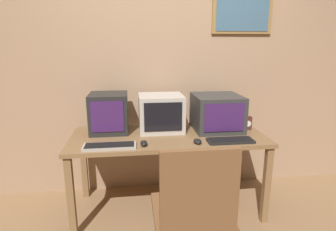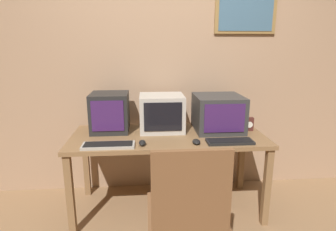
{
  "view_description": "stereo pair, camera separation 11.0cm",
  "coord_description": "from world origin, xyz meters",
  "px_view_note": "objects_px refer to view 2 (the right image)",
  "views": [
    {
      "loc": [
        -0.31,
        -1.54,
        1.54
      ],
      "look_at": [
        0.0,
        0.88,
        0.93
      ],
      "focal_mm": 30.0,
      "sensor_mm": 36.0,
      "label": 1
    },
    {
      "loc": [
        -0.2,
        -1.55,
        1.54
      ],
      "look_at": [
        0.0,
        0.88,
        0.93
      ],
      "focal_mm": 30.0,
      "sensor_mm": 36.0,
      "label": 2
    }
  ],
  "objects_px": {
    "monitor_center": "(162,113)",
    "mouse_near_keyboard": "(142,143)",
    "monitor_left": "(110,112)",
    "monitor_right": "(218,113)",
    "keyboard_main": "(108,145)",
    "mouse_far_corner": "(196,142)",
    "office_chair": "(186,225)",
    "desk_clock": "(249,124)",
    "keyboard_side": "(230,141)"
  },
  "relations": [
    {
      "from": "monitor_right",
      "to": "monitor_left",
      "type": "bearing_deg",
      "value": 176.82
    },
    {
      "from": "keyboard_main",
      "to": "office_chair",
      "type": "relative_size",
      "value": 0.42
    },
    {
      "from": "mouse_near_keyboard",
      "to": "desk_clock",
      "type": "relative_size",
      "value": 0.81
    },
    {
      "from": "mouse_near_keyboard",
      "to": "office_chair",
      "type": "xyz_separation_m",
      "value": [
        0.28,
        -0.63,
        -0.34
      ]
    },
    {
      "from": "monitor_center",
      "to": "mouse_near_keyboard",
      "type": "xyz_separation_m",
      "value": [
        -0.18,
        -0.41,
        -0.15
      ]
    },
    {
      "from": "desk_clock",
      "to": "office_chair",
      "type": "bearing_deg",
      "value": -127.55
    },
    {
      "from": "monitor_left",
      "to": "monitor_right",
      "type": "xyz_separation_m",
      "value": [
        1.02,
        -0.06,
        -0.01
      ]
    },
    {
      "from": "monitor_left",
      "to": "mouse_far_corner",
      "type": "height_order",
      "value": "monitor_left"
    },
    {
      "from": "monitor_right",
      "to": "mouse_far_corner",
      "type": "height_order",
      "value": "monitor_right"
    },
    {
      "from": "keyboard_main",
      "to": "mouse_near_keyboard",
      "type": "height_order",
      "value": "mouse_near_keyboard"
    },
    {
      "from": "monitor_left",
      "to": "monitor_center",
      "type": "relative_size",
      "value": 0.88
    },
    {
      "from": "monitor_left",
      "to": "mouse_far_corner",
      "type": "distance_m",
      "value": 0.88
    },
    {
      "from": "monitor_left",
      "to": "monitor_right",
      "type": "height_order",
      "value": "monitor_left"
    },
    {
      "from": "mouse_far_corner",
      "to": "monitor_left",
      "type": "bearing_deg",
      "value": 150.22
    },
    {
      "from": "keyboard_main",
      "to": "mouse_far_corner",
      "type": "bearing_deg",
      "value": 1.07
    },
    {
      "from": "monitor_left",
      "to": "office_chair",
      "type": "bearing_deg",
      "value": -61.33
    },
    {
      "from": "keyboard_main",
      "to": "desk_clock",
      "type": "distance_m",
      "value": 1.32
    },
    {
      "from": "monitor_right",
      "to": "office_chair",
      "type": "height_order",
      "value": "monitor_right"
    },
    {
      "from": "monitor_center",
      "to": "mouse_near_keyboard",
      "type": "bearing_deg",
      "value": -114.24
    },
    {
      "from": "mouse_near_keyboard",
      "to": "desk_clock",
      "type": "distance_m",
      "value": 1.06
    },
    {
      "from": "desk_clock",
      "to": "office_chair",
      "type": "height_order",
      "value": "office_chair"
    },
    {
      "from": "monitor_left",
      "to": "monitor_center",
      "type": "xyz_separation_m",
      "value": [
        0.49,
        -0.02,
        -0.01
      ]
    },
    {
      "from": "keyboard_side",
      "to": "keyboard_main",
      "type": "bearing_deg",
      "value": -179.38
    },
    {
      "from": "desk_clock",
      "to": "mouse_near_keyboard",
      "type": "bearing_deg",
      "value": -162.32
    },
    {
      "from": "monitor_right",
      "to": "mouse_near_keyboard",
      "type": "bearing_deg",
      "value": -152.7
    },
    {
      "from": "mouse_near_keyboard",
      "to": "office_chair",
      "type": "relative_size",
      "value": 0.1
    },
    {
      "from": "monitor_left",
      "to": "desk_clock",
      "type": "distance_m",
      "value": 1.32
    },
    {
      "from": "mouse_near_keyboard",
      "to": "monitor_left",
      "type": "bearing_deg",
      "value": 125.25
    },
    {
      "from": "monitor_right",
      "to": "office_chair",
      "type": "relative_size",
      "value": 0.46
    },
    {
      "from": "desk_clock",
      "to": "mouse_far_corner",
      "type": "bearing_deg",
      "value": -150.21
    },
    {
      "from": "mouse_far_corner",
      "to": "desk_clock",
      "type": "bearing_deg",
      "value": 29.79
    },
    {
      "from": "monitor_right",
      "to": "desk_clock",
      "type": "height_order",
      "value": "monitor_right"
    },
    {
      "from": "monitor_center",
      "to": "desk_clock",
      "type": "distance_m",
      "value": 0.83
    },
    {
      "from": "mouse_near_keyboard",
      "to": "monitor_right",
      "type": "bearing_deg",
      "value": 27.3
    },
    {
      "from": "monitor_left",
      "to": "mouse_far_corner",
      "type": "relative_size",
      "value": 3.47
    },
    {
      "from": "mouse_near_keyboard",
      "to": "mouse_far_corner",
      "type": "bearing_deg",
      "value": -0.09
    },
    {
      "from": "keyboard_main",
      "to": "keyboard_side",
      "type": "relative_size",
      "value": 1.08
    },
    {
      "from": "keyboard_main",
      "to": "monitor_right",
      "type": "bearing_deg",
      "value": 21.25
    },
    {
      "from": "monitor_left",
      "to": "keyboard_side",
      "type": "relative_size",
      "value": 0.93
    },
    {
      "from": "monitor_center",
      "to": "keyboard_side",
      "type": "height_order",
      "value": "monitor_center"
    },
    {
      "from": "keyboard_side",
      "to": "mouse_near_keyboard",
      "type": "distance_m",
      "value": 0.73
    },
    {
      "from": "mouse_near_keyboard",
      "to": "mouse_far_corner",
      "type": "distance_m",
      "value": 0.45
    },
    {
      "from": "keyboard_side",
      "to": "mouse_far_corner",
      "type": "distance_m",
      "value": 0.28
    },
    {
      "from": "keyboard_side",
      "to": "mouse_far_corner",
      "type": "height_order",
      "value": "mouse_far_corner"
    },
    {
      "from": "monitor_left",
      "to": "desk_clock",
      "type": "relative_size",
      "value": 2.81
    },
    {
      "from": "monitor_center",
      "to": "mouse_far_corner",
      "type": "xyz_separation_m",
      "value": [
        0.26,
        -0.41,
        -0.15
      ]
    },
    {
      "from": "keyboard_side",
      "to": "office_chair",
      "type": "bearing_deg",
      "value": -125.78
    },
    {
      "from": "monitor_center",
      "to": "keyboard_side",
      "type": "distance_m",
      "value": 0.7
    },
    {
      "from": "mouse_near_keyboard",
      "to": "keyboard_side",
      "type": "bearing_deg",
      "value": -0.25
    },
    {
      "from": "mouse_near_keyboard",
      "to": "desk_clock",
      "type": "height_order",
      "value": "desk_clock"
    }
  ]
}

